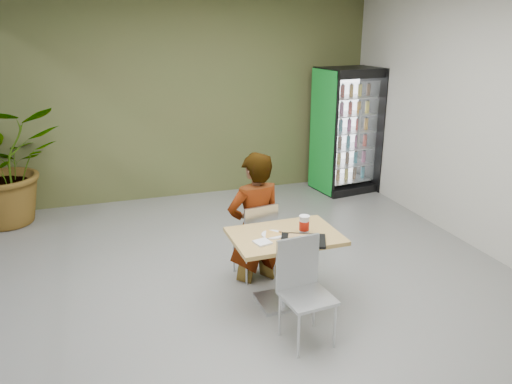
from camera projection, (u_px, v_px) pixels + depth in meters
ground at (258, 299)px, 5.13m from camera, size 7.00×7.00×0.00m
room_envelope at (258, 147)px, 4.62m from camera, size 6.00×7.00×3.20m
dining_table at (285, 254)px, 4.90m from camera, size 1.05×0.75×0.75m
chair_far at (257, 235)px, 5.39m from camera, size 0.44×0.45×0.88m
chair_near at (302, 282)px, 4.36m from camera, size 0.45×0.46×0.93m
seated_woman at (255, 230)px, 5.40m from camera, size 0.70×0.50×1.74m
pizza_plate at (273, 234)px, 4.81m from camera, size 0.28×0.21×0.03m
soda_cup at (304, 225)px, 4.84m from camera, size 0.10×0.10×0.18m
napkin_stack at (262, 242)px, 4.63m from camera, size 0.17×0.17×0.02m
cafeteria_tray at (303, 240)px, 4.67m from camera, size 0.50×0.45×0.02m
beverage_fridge at (347, 131)px, 8.19m from camera, size 1.02×0.83×2.03m
potted_plant at (4, 166)px, 6.86m from camera, size 1.83×1.70×1.66m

